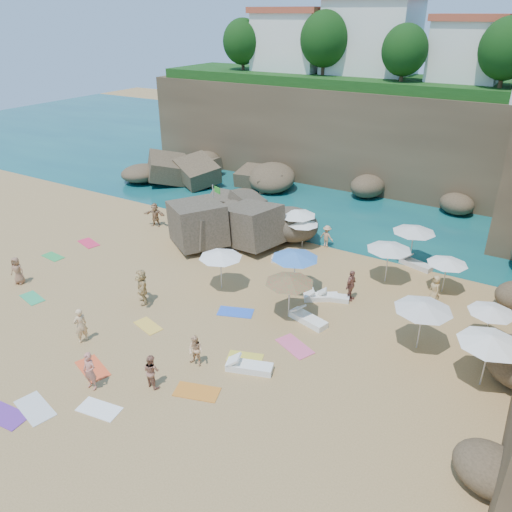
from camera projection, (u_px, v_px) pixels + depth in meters
The scene contains 48 objects.
ground at pixel (193, 304), 25.88m from camera, with size 120.00×120.00×0.00m, color tan.
seawater at pixel (380, 166), 48.97m from camera, with size 120.00×120.00×0.00m, color #0C4751.
cliff_back at pixel (389, 137), 42.43m from camera, with size 44.00×8.00×8.00m, color brown.
rock_promontory at pixel (205, 186), 43.27m from camera, with size 12.00×7.00×2.00m, color brown, non-canonical shape.
clifftop_buildings at pixel (415, 45), 39.41m from camera, with size 28.48×9.48×7.00m.
clifftop_trees at pixel (417, 51), 33.73m from camera, with size 35.60×23.82×4.40m.
marina_masts at pixel (238, 118), 55.27m from camera, with size 3.10×0.10×6.00m.
rock_outcrop at pixel (245, 237), 33.59m from camera, with size 7.88×5.91×3.15m, color brown, non-canonical shape.
flag_pole at pixel (215, 204), 32.58m from camera, with size 0.69×0.27×3.62m.
parasol_0 at pixel (303, 222), 31.35m from camera, with size 1.97×1.97×1.86m.
parasol_1 at pixel (297, 213), 31.77m from camera, with size 2.44×2.44×2.30m.
parasol_2 at pixel (414, 229), 29.17m from camera, with size 2.51×2.51×2.37m.
parasol_3 at pixel (448, 261), 26.19m from camera, with size 2.13×2.13×2.01m.
parasol_4 at pixel (492, 310), 22.05m from camera, with size 2.05×2.05×1.94m.
parasol_5 at pixel (389, 247), 27.11m from camera, with size 2.47×2.47×2.33m.
parasol_6 at pixel (290, 280), 23.88m from camera, with size 2.41×2.41×2.28m.
parasol_7 at pixel (424, 306), 21.51m from camera, with size 2.54×2.54×2.41m.
parasol_9 at pixel (220, 254), 26.47m from camera, with size 2.35×2.35×2.22m.
parasol_10 at pixel (295, 255), 26.08m from camera, with size 2.51×2.51×2.38m.
parasol_11 at pixel (491, 340), 19.30m from camera, with size 2.54×2.54×2.41m.
lounger_0 at pixel (333, 297), 26.18m from camera, with size 1.70×0.57×0.26m, color white.
lounger_1 at pixel (416, 264), 29.56m from camera, with size 1.95×0.65×0.30m, color silver.
lounger_2 at pixel (321, 297), 26.21m from camera, with size 1.81×0.60×0.28m, color white.
lounger_3 at pixel (286, 260), 30.12m from camera, with size 1.77×0.59×0.28m, color silver.
lounger_4 at pixel (308, 319), 24.28m from camera, with size 2.03×0.68×0.32m, color white.
lounger_5 at pixel (249, 367), 21.02m from camera, with size 1.96×0.65×0.31m, color white.
towel_2 at pixel (93, 368), 21.15m from camera, with size 1.78×0.89×0.03m, color #FF5428.
towel_3 at pixel (32, 298), 26.37m from camera, with size 1.51×0.76×0.03m, color #2FA565.
towel_4 at pixel (148, 326), 24.03m from camera, with size 1.51×0.75×0.03m, color yellow.
towel_5 at pixel (99, 409), 18.99m from camera, with size 1.65×0.83×0.03m, color white.
towel_6 at pixel (5, 415), 18.69m from camera, with size 1.81×0.91×0.03m, color #662D94.
towel_7 at pixel (89, 243), 32.62m from camera, with size 1.66×0.83×0.03m, color #EF2A50.
towel_8 at pixel (236, 312), 25.12m from camera, with size 1.76×0.88×0.03m, color blue.
towel_9 at pixel (295, 346), 22.56m from camera, with size 1.81×0.91×0.03m, color #E95A85.
towel_10 at pixel (197, 392), 19.86m from camera, with size 1.78×0.89×0.03m, color orange.
towel_11 at pixel (53, 257), 30.82m from camera, with size 1.47×0.74×0.03m, color green.
towel_12 at pixel (245, 357), 21.83m from camera, with size 1.54×0.77×0.03m, color yellow.
towel_13 at pixel (35, 408), 19.03m from camera, with size 1.85×0.92×0.03m, color silver.
person_stand_1 at pixel (152, 371), 19.90m from camera, with size 0.72×0.56×1.48m, color #A46A52.
person_stand_2 at pixel (327, 236), 31.82m from camera, with size 0.94×0.39×1.46m, color tan.
person_stand_3 at pixel (351, 285), 25.88m from camera, with size 1.00×0.42×1.70m, color #935949.
person_stand_4 at pixel (435, 289), 25.82m from camera, with size 0.71×0.39×1.46m, color tan.
person_stand_5 at pixel (155, 215), 34.92m from camera, with size 1.57×0.45×1.69m, color #A47952.
person_stand_6 at pixel (81, 325), 22.57m from camera, with size 0.62×0.41×1.71m, color #E8BB83.
person_lie_2 at pixel (20, 280), 27.72m from camera, with size 0.76×1.56×0.42m, color #94664A.
person_lie_3 at pixel (143, 299), 25.85m from camera, with size 1.74×1.87×0.50m, color tan.
person_lie_4 at pixel (92, 384), 19.98m from camera, with size 0.60×1.66×0.40m, color tan.
person_lie_5 at pixel (196, 360), 21.28m from camera, with size 0.69×1.42×0.54m, color #E6B483.
Camera 1 is at (14.19, -17.31, 13.63)m, focal length 35.00 mm.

